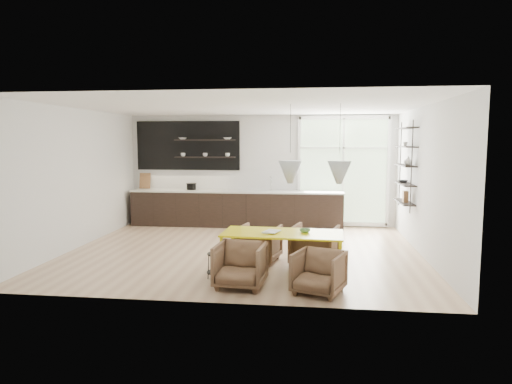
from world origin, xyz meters
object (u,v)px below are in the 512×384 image
object	(u,v)px
dining_table	(283,235)
wire_stool	(217,263)
armchair_back_left	(259,243)
armchair_back_right	(315,245)
armchair_front_left	(240,265)
armchair_front_right	(319,272)

from	to	relation	value
dining_table	wire_stool	distance (m)	1.16
armchair_back_left	wire_stool	distance (m)	1.32
dining_table	armchair_back_right	bearing A→B (deg)	55.38
dining_table	wire_stool	world-z (taller)	dining_table
armchair_front_left	wire_stool	xyz separation A→B (m)	(-0.43, 0.34, -0.07)
armchair_back_left	wire_stool	bearing A→B (deg)	77.77
armchair_back_right	wire_stool	bearing A→B (deg)	48.16
dining_table	wire_stool	bearing A→B (deg)	-157.07
armchair_back_left	armchair_front_right	distance (m)	2.01
armchair_back_left	armchair_back_right	world-z (taller)	armchair_back_right
armchair_back_left	armchair_front_right	xyz separation A→B (m)	(1.08, -1.69, -0.02)
wire_stool	dining_table	bearing A→B (deg)	20.01
armchair_front_right	wire_stool	bearing A→B (deg)	-176.45
armchair_front_left	dining_table	bearing A→B (deg)	54.90
dining_table	armchair_back_right	xyz separation A→B (m)	(0.53, 0.69, -0.31)
dining_table	armchair_back_left	size ratio (longest dim) A/B	2.71
armchair_front_right	armchair_back_left	bearing A→B (deg)	143.01
armchair_back_left	armchair_back_right	bearing A→B (deg)	-175.35
armchair_back_left	armchair_back_right	xyz separation A→B (m)	(1.02, -0.13, 0.02)
armchair_front_right	wire_stool	size ratio (longest dim) A/B	1.61
armchair_back_right	wire_stool	xyz separation A→B (m)	(-1.56, -1.07, -0.09)
armchair_back_left	dining_table	bearing A→B (deg)	132.66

